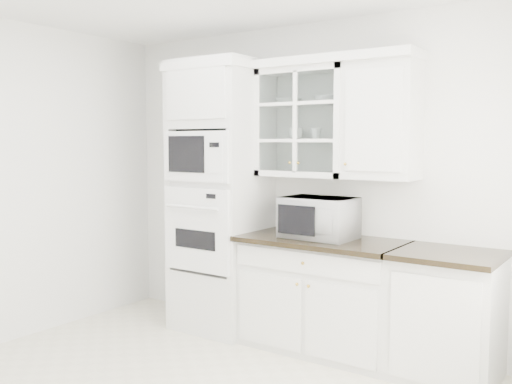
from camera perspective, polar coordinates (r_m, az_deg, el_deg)
The scene contains 12 objects.
room_shell at distance 3.86m, azimuth -4.06°, elevation 6.37°, with size 4.00×3.50×2.70m.
oven_column at distance 5.12m, azimuth -3.63°, elevation -0.46°, with size 0.76×0.68×2.40m.
base_cabinet_run at distance 4.72m, azimuth 6.67°, elevation -10.07°, with size 1.32×0.67×0.92m.
extra_base_cabinet at distance 4.36m, azimuth 18.60°, elevation -11.58°, with size 0.72×0.67×0.92m.
upper_cabinet_glass at distance 4.80m, azimuth 4.96°, elevation 6.94°, with size 0.80×0.33×0.90m.
upper_cabinet_solid at distance 4.50m, azimuth 12.49°, elevation 6.97°, with size 0.55×0.33×0.90m, color silver.
crown_molding at distance 4.87m, azimuth 3.76°, elevation 12.64°, with size 2.14×0.38×0.07m, color white.
countertop_microwave at distance 4.61m, azimuth 6.41°, elevation -2.54°, with size 0.57×0.47×0.33m, color white.
bowl_a at distance 4.89m, azimuth 3.29°, elevation 9.08°, with size 0.20×0.20×0.05m, color white.
bowl_b at distance 4.73m, azimuth 6.87°, elevation 9.22°, with size 0.17×0.17×0.05m, color white.
cup_a at distance 4.86m, azimuth 4.00°, elevation 5.84°, with size 0.12×0.12×0.10m, color white.
cup_b at distance 4.74m, azimuth 6.00°, elevation 5.83°, with size 0.10×0.10×0.09m, color white.
Camera 1 is at (2.42, -2.57, 1.68)m, focal length 40.00 mm.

